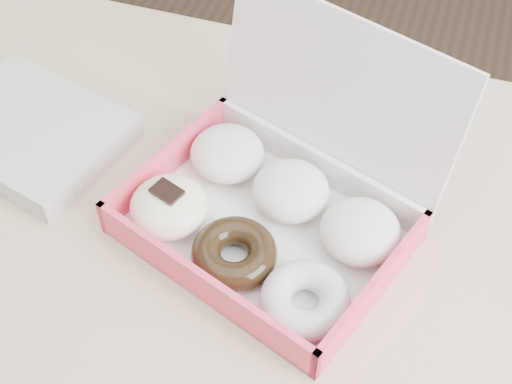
% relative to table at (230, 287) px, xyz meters
% --- Properties ---
extents(table, '(1.20, 0.80, 0.75)m').
position_rel_table_xyz_m(table, '(0.00, 0.00, 0.00)').
color(table, tan).
rests_on(table, ground).
extents(donut_box, '(0.38, 0.36, 0.22)m').
position_rel_table_xyz_m(donut_box, '(0.03, 0.05, 0.11)').
color(donut_box, white).
rests_on(donut_box, table).
extents(newspapers, '(0.26, 0.23, 0.04)m').
position_rel_table_xyz_m(newspapers, '(-0.30, 0.08, 0.10)').
color(newspapers, silver).
rests_on(newspapers, table).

